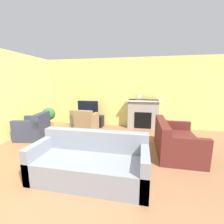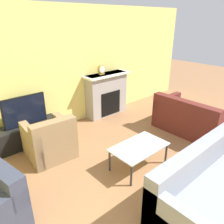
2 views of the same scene
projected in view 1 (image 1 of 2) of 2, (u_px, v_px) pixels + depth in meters
The scene contains 13 objects.
ground_plane at pixel (57, 204), 2.18m from camera, with size 20.00×20.00×0.00m, color #936642.
wall_back at pixel (113, 93), 6.06m from camera, with size 8.61×0.06×2.70m.
wall_left at pixel (8, 96), 4.52m from camera, with size 0.06×7.27×2.70m.
fireplace at pixel (143, 114), 5.78m from camera, with size 1.27×0.40×1.11m.
tv_stand at pixel (88, 121), 6.16m from camera, with size 1.26×0.41×0.44m.
tv at pixel (88, 108), 6.06m from camera, with size 0.84×0.06×0.60m.
couch_sectional at pixel (91, 163), 2.76m from camera, with size 2.08×0.89×0.82m.
couch_loveseat at pixel (175, 142), 3.74m from camera, with size 0.95×1.52×0.82m.
armchair_by_window at pixel (34, 129), 4.75m from camera, with size 0.96×0.97×0.82m.
armchair_accent at pixel (85, 123), 5.43m from camera, with size 0.85×0.84×0.82m.
coffee_table at pixel (101, 135), 3.98m from camera, with size 0.97×0.59×0.41m.
potted_plant at pixel (49, 116), 5.67m from camera, with size 0.48×0.48×0.83m.
mantel_clock at pixel (140, 97), 5.68m from camera, with size 0.21×0.07×0.24m.
Camera 1 is at (1.15, -1.69, 1.74)m, focal length 24.00 mm.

